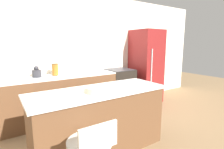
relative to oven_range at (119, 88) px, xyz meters
name	(u,v)px	position (x,y,z in m)	size (l,w,h in m)	color
ground_plane	(82,120)	(-1.13, -0.31, -0.45)	(14.00, 14.00, 0.00)	#8E704C
wall_back	(69,53)	(-1.13, 0.32, 0.85)	(8.00, 0.06, 2.60)	silver
back_counter	(59,98)	(-1.48, 0.00, 0.00)	(2.34, 0.59, 0.90)	brown
kitchen_island	(100,120)	(-1.32, -1.35, 0.00)	(1.89, 0.68, 0.89)	brown
oven_range	(119,88)	(0.00, 0.00, 0.00)	(0.60, 0.60, 0.90)	black
refrigerator	(146,66)	(0.80, -0.06, 0.48)	(0.64, 0.74, 1.85)	maroon
kettle	(37,73)	(-1.85, 0.05, 0.53)	(0.16, 0.16, 0.21)	#333338
mixing_bowl	(87,70)	(-0.84, 0.05, 0.49)	(0.26, 0.26, 0.08)	beige
canister_jar	(55,69)	(-1.51, 0.05, 0.56)	(0.12, 0.12, 0.23)	#9E6623
fruit_bowl	(97,89)	(-1.41, -1.44, 0.48)	(0.31, 0.31, 0.07)	beige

